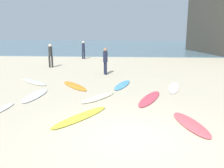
{
  "coord_description": "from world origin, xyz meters",
  "views": [
    {
      "loc": [
        -0.04,
        -5.95,
        2.75
      ],
      "look_at": [
        -0.93,
        5.14,
        0.3
      ],
      "focal_mm": 39.12,
      "sensor_mm": 36.0,
      "label": 1
    }
  ],
  "objects_px": {
    "surfboard_2": "(81,117)",
    "surfboard_7": "(75,86)",
    "beachgoer_mid": "(50,54)",
    "surfboard_5": "(98,97)",
    "surfboard_9": "(174,87)",
    "surfboard_8": "(191,124)",
    "surfboard_1": "(33,82)",
    "surfboard_0": "(150,98)",
    "surfboard_6": "(35,95)",
    "surfboard_4": "(122,85)",
    "beachgoer_near": "(83,49)",
    "beachgoer_far": "(105,60)"
  },
  "relations": [
    {
      "from": "surfboard_5",
      "to": "surfboard_8",
      "type": "height_order",
      "value": "surfboard_5"
    },
    {
      "from": "surfboard_7",
      "to": "surfboard_5",
      "type": "bearing_deg",
      "value": -90.14
    },
    {
      "from": "surfboard_0",
      "to": "surfboard_2",
      "type": "relative_size",
      "value": 1.02
    },
    {
      "from": "surfboard_0",
      "to": "surfboard_7",
      "type": "height_order",
      "value": "surfboard_0"
    },
    {
      "from": "surfboard_0",
      "to": "beachgoer_near",
      "type": "height_order",
      "value": "beachgoer_near"
    },
    {
      "from": "surfboard_5",
      "to": "beachgoer_near",
      "type": "height_order",
      "value": "beachgoer_near"
    },
    {
      "from": "surfboard_0",
      "to": "surfboard_6",
      "type": "bearing_deg",
      "value": -162.32
    },
    {
      "from": "surfboard_6",
      "to": "beachgoer_mid",
      "type": "xyz_separation_m",
      "value": [
        -1.98,
        8.13,
        0.96
      ]
    },
    {
      "from": "surfboard_5",
      "to": "surfboard_9",
      "type": "height_order",
      "value": "surfboard_5"
    },
    {
      "from": "surfboard_9",
      "to": "surfboard_5",
      "type": "bearing_deg",
      "value": 43.18
    },
    {
      "from": "surfboard_5",
      "to": "surfboard_6",
      "type": "distance_m",
      "value": 2.74
    },
    {
      "from": "surfboard_0",
      "to": "surfboard_8",
      "type": "height_order",
      "value": "surfboard_8"
    },
    {
      "from": "surfboard_7",
      "to": "beachgoer_far",
      "type": "bearing_deg",
      "value": 35.3
    },
    {
      "from": "surfboard_7",
      "to": "beachgoer_far",
      "type": "relative_size",
      "value": 1.5
    },
    {
      "from": "surfboard_1",
      "to": "surfboard_8",
      "type": "height_order",
      "value": "surfboard_1"
    },
    {
      "from": "surfboard_7",
      "to": "beachgoer_mid",
      "type": "distance_m",
      "value": 7.05
    },
    {
      "from": "surfboard_6",
      "to": "surfboard_8",
      "type": "bearing_deg",
      "value": -23.76
    },
    {
      "from": "surfboard_9",
      "to": "beachgoer_mid",
      "type": "xyz_separation_m",
      "value": [
        -8.16,
        6.14,
        0.96
      ]
    },
    {
      "from": "surfboard_5",
      "to": "surfboard_2",
      "type": "bearing_deg",
      "value": 113.47
    },
    {
      "from": "surfboard_6",
      "to": "beachgoer_mid",
      "type": "distance_m",
      "value": 8.43
    },
    {
      "from": "surfboard_8",
      "to": "surfboard_9",
      "type": "bearing_deg",
      "value": -107.47
    },
    {
      "from": "surfboard_7",
      "to": "surfboard_8",
      "type": "bearing_deg",
      "value": -81.96
    },
    {
      "from": "surfboard_6",
      "to": "surfboard_9",
      "type": "height_order",
      "value": "surfboard_6"
    },
    {
      "from": "surfboard_2",
      "to": "surfboard_4",
      "type": "distance_m",
      "value": 4.92
    },
    {
      "from": "beachgoer_near",
      "to": "beachgoer_mid",
      "type": "xyz_separation_m",
      "value": [
        -1.36,
        -5.82,
        0.02
      ]
    },
    {
      "from": "surfboard_0",
      "to": "surfboard_5",
      "type": "relative_size",
      "value": 1.2
    },
    {
      "from": "surfboard_7",
      "to": "beachgoer_far",
      "type": "xyz_separation_m",
      "value": [
        1.19,
        3.51,
        0.9
      ]
    },
    {
      "from": "beachgoer_near",
      "to": "beachgoer_mid",
      "type": "distance_m",
      "value": 5.97
    },
    {
      "from": "surfboard_8",
      "to": "surfboard_9",
      "type": "height_order",
      "value": "surfboard_8"
    },
    {
      "from": "surfboard_7",
      "to": "surfboard_8",
      "type": "height_order",
      "value": "surfboard_8"
    },
    {
      "from": "surfboard_4",
      "to": "surfboard_0",
      "type": "bearing_deg",
      "value": -51.02
    },
    {
      "from": "surfboard_1",
      "to": "surfboard_8",
      "type": "xyz_separation_m",
      "value": [
        7.03,
        -5.51,
        -0.0
      ]
    },
    {
      "from": "surfboard_4",
      "to": "beachgoer_mid",
      "type": "relative_size",
      "value": 1.36
    },
    {
      "from": "surfboard_5",
      "to": "surfboard_9",
      "type": "bearing_deg",
      "value": -119.34
    },
    {
      "from": "surfboard_0",
      "to": "surfboard_4",
      "type": "xyz_separation_m",
      "value": [
        -1.21,
        2.44,
        0.0
      ]
    },
    {
      "from": "surfboard_6",
      "to": "surfboard_4",
      "type": "bearing_deg",
      "value": 34.47
    },
    {
      "from": "surfboard_6",
      "to": "beachgoer_near",
      "type": "bearing_deg",
      "value": 94.44
    },
    {
      "from": "surfboard_4",
      "to": "surfboard_5",
      "type": "distance_m",
      "value": 2.59
    },
    {
      "from": "surfboard_7",
      "to": "beachgoer_near",
      "type": "height_order",
      "value": "beachgoer_near"
    },
    {
      "from": "surfboard_2",
      "to": "surfboard_8",
      "type": "xyz_separation_m",
      "value": [
        3.38,
        -0.36,
        0.0
      ]
    },
    {
      "from": "surfboard_1",
      "to": "surfboard_4",
      "type": "relative_size",
      "value": 1.04
    },
    {
      "from": "surfboard_2",
      "to": "surfboard_7",
      "type": "bearing_deg",
      "value": -44.26
    },
    {
      "from": "surfboard_1",
      "to": "surfboard_2",
      "type": "xyz_separation_m",
      "value": [
        3.65,
        -5.15,
        -0.01
      ]
    },
    {
      "from": "surfboard_1",
      "to": "surfboard_9",
      "type": "height_order",
      "value": "surfboard_1"
    },
    {
      "from": "surfboard_4",
      "to": "surfboard_6",
      "type": "height_order",
      "value": "surfboard_4"
    },
    {
      "from": "surfboard_2",
      "to": "beachgoer_mid",
      "type": "height_order",
      "value": "beachgoer_mid"
    },
    {
      "from": "surfboard_4",
      "to": "beachgoer_near",
      "type": "relative_size",
      "value": 1.39
    },
    {
      "from": "surfboard_0",
      "to": "surfboard_2",
      "type": "xyz_separation_m",
      "value": [
        -2.37,
        -2.34,
        -0.0
      ]
    },
    {
      "from": "surfboard_4",
      "to": "beachgoer_near",
      "type": "height_order",
      "value": "beachgoer_near"
    },
    {
      "from": "surfboard_8",
      "to": "beachgoer_near",
      "type": "distance_m",
      "value": 18.0
    }
  ]
}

